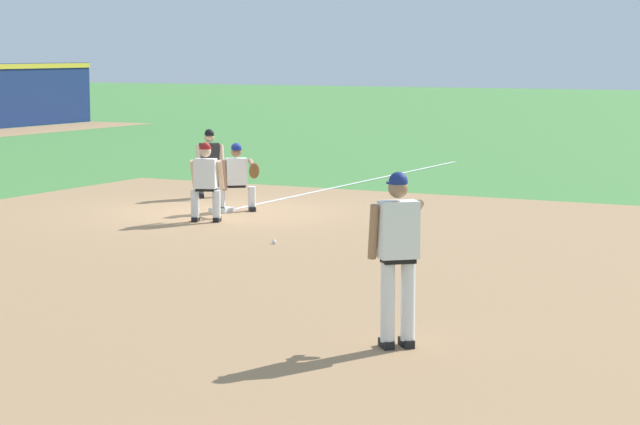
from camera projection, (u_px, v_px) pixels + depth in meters
name	position (u px, v px, depth m)	size (l,w,h in m)	color
ground_plane	(222.00, 212.00, 24.12)	(160.00, 160.00, 0.00)	#47843D
infield_dirt_patch	(284.00, 260.00, 18.60)	(18.00, 18.00, 0.01)	#A87F56
foul_line_stripe	(360.00, 182.00, 29.59)	(12.42, 0.10, 0.00)	white
first_base_bag	(222.00, 210.00, 24.11)	(0.38, 0.38, 0.09)	white
baseball	(274.00, 242.00, 20.13)	(0.07, 0.07, 0.07)	white
pitcher	(399.00, 248.00, 12.98)	(0.85, 0.56, 1.86)	black
first_baseman	(238.00, 174.00, 24.07)	(0.77, 1.07, 1.34)	black
baserunner	(206.00, 179.00, 22.64)	(0.57, 0.67, 1.46)	black
umpire	(210.00, 160.00, 26.44)	(0.66, 0.68, 1.46)	black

